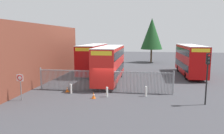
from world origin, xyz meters
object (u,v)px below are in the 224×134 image
Objects in this scene: bollard_near_right at (146,91)px; traffic_cone_by_gate at (94,95)px; double_decker_bus_behind_fence_right at (190,59)px; traffic_light_kerbside at (207,69)px; traffic_cone_mid_forecourt at (67,89)px; bollard_center_front at (107,92)px; bollard_near_left at (71,89)px; speed_limit_sign_post at (20,81)px; double_decker_bus_behind_fence_left at (93,58)px; double_decker_bus_near_gate at (110,62)px.

bollard_near_right is 1.61× the size of traffic_cone_by_gate.
double_decker_bus_behind_fence_right reaches higher than traffic_light_kerbside.
traffic_cone_mid_forecourt is at bearing 150.77° from traffic_cone_by_gate.
bollard_center_front is 0.22× the size of traffic_light_kerbside.
traffic_light_kerbside is at bearing -9.45° from traffic_cone_mid_forecourt.
double_decker_bus_behind_fence_right is 2.51× the size of traffic_light_kerbside.
traffic_cone_mid_forecourt is (-14.44, -11.72, -2.13)m from double_decker_bus_behind_fence_right.
bollard_near_right is 5.76m from traffic_light_kerbside.
bollard_near_left and bollard_near_right have the same top height.
traffic_cone_by_gate is 10.00m from traffic_light_kerbside.
bollard_center_front is 7.79m from speed_limit_sign_post.
bollard_near_right is at bearing -2.45° from traffic_cone_mid_forecourt.
bollard_center_front is (-10.11, -12.84, -1.95)m from double_decker_bus_behind_fence_right.
double_decker_bus_behind_fence_left is 12.01m from bollard_near_left.
traffic_light_kerbside is at bearing -46.45° from double_decker_bus_behind_fence_left.
double_decker_bus_behind_fence_left reaches higher than bollard_center_front.
double_decker_bus_behind_fence_right is 16.46m from bollard_center_front.
speed_limit_sign_post is at bearing -166.20° from traffic_cone_by_gate.
traffic_cone_by_gate is at bearing -129.75° from double_decker_bus_behind_fence_right.
traffic_light_kerbside is at bearing -6.81° from bollard_center_front.
double_decker_bus_behind_fence_left is 13.34m from bollard_center_front.
traffic_light_kerbside is at bearing -7.64° from bollard_near_left.
traffic_light_kerbside is at bearing -40.14° from double_decker_bus_near_gate.
double_decker_bus_behind_fence_left is at bearing 121.90° from double_decker_bus_near_gate.
speed_limit_sign_post is at bearing -175.72° from traffic_light_kerbside.
speed_limit_sign_post reaches higher than bollard_near_right.
speed_limit_sign_post is (-6.23, -1.53, 1.49)m from traffic_cone_by_gate.
double_decker_bus_near_gate is 7.81m from traffic_cone_by_gate.
traffic_cone_by_gate is at bearing 177.96° from traffic_light_kerbside.
bollard_center_front is at bearing -14.50° from traffic_cone_mid_forecourt.
double_decker_bus_behind_fence_left reaches higher than bollard_near_left.
double_decker_bus_behind_fence_right reaches higher than bollard_near_right.
double_decker_bus_near_gate reaches higher than traffic_cone_mid_forecourt.
bollard_near_left is 1.00× the size of bollard_near_right.
bollard_center_front is 8.91m from traffic_light_kerbside.
speed_limit_sign_post is at bearing -164.83° from bollard_near_right.
double_decker_bus_behind_fence_left reaches higher than speed_limit_sign_post.
double_decker_bus_behind_fence_left is 18.32× the size of traffic_cone_by_gate.
double_decker_bus_behind_fence_right is at bearing 40.74° from speed_limit_sign_post.
bollard_near_right is at bearing 15.17° from speed_limit_sign_post.
double_decker_bus_near_gate is 1.00× the size of double_decker_bus_behind_fence_right.
double_decker_bus_behind_fence_left is 11.38× the size of bollard_center_front.
double_decker_bus_behind_fence_right reaches higher than bollard_near_left.
bollard_near_left is at bearing -87.21° from double_decker_bus_behind_fence_left.
traffic_cone_by_gate is 0.25× the size of speed_limit_sign_post.
double_decker_bus_near_gate is at bearing 64.79° from bollard_near_left.
speed_limit_sign_post is (-17.47, -15.04, -0.65)m from double_decker_bus_behind_fence_right.
speed_limit_sign_post is (-7.36, -2.20, 1.30)m from bollard_center_front.
bollard_near_left is 1.61× the size of traffic_cone_mid_forecourt.
double_decker_bus_behind_fence_left is at bearing 78.30° from speed_limit_sign_post.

